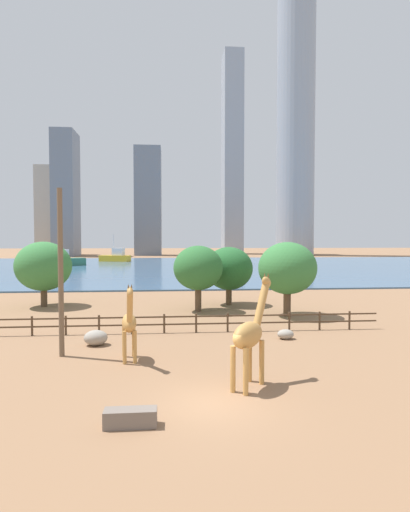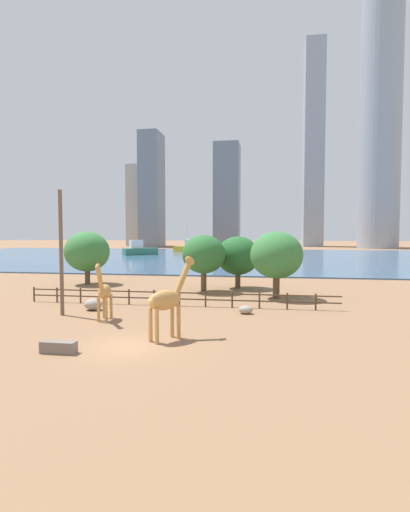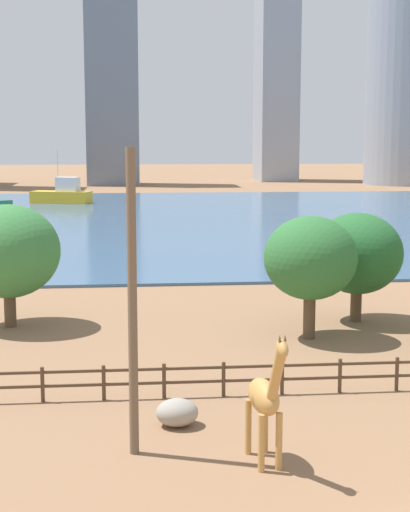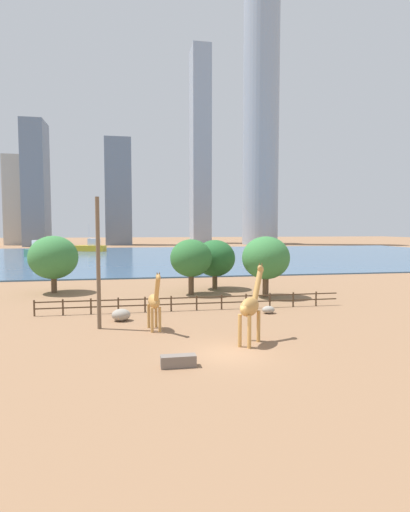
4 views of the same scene
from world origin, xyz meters
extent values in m
plane|color=#8C6647|center=(0.00, 80.00, 0.00)|extent=(400.00, 400.00, 0.00)
cube|color=#3D6084|center=(0.00, 77.00, 0.10)|extent=(180.00, 86.00, 0.20)
cylinder|color=#C18C47|center=(-3.45, 5.40, 0.85)|extent=(0.22, 0.22, 1.70)
cylinder|color=#C18C47|center=(-3.97, 5.33, 0.85)|extent=(0.22, 0.22, 1.70)
cylinder|color=#C18C47|center=(-3.63, 6.70, 0.85)|extent=(0.22, 0.22, 1.70)
cylinder|color=#C18C47|center=(-4.15, 6.63, 0.85)|extent=(0.22, 0.22, 1.70)
ellipsoid|color=#C18C47|center=(-3.80, 6.01, 1.99)|extent=(1.00, 1.96, 0.98)
cylinder|color=#C18C47|center=(-3.65, 4.89, 3.02)|extent=(0.46, 1.17, 1.80)
ellipsoid|color=#C18C47|center=(-3.59, 4.46, 3.85)|extent=(0.40, 0.75, 0.63)
cone|color=brown|center=(-3.51, 4.47, 4.13)|extent=(0.10, 0.10, 0.18)
cone|color=brown|center=(-3.66, 4.45, 4.13)|extent=(0.10, 0.10, 0.18)
cylinder|color=brown|center=(-7.56, 7.02, 4.59)|extent=(0.28, 0.28, 9.17)
ellipsoid|color=gray|center=(-6.13, 9.16, 0.46)|extent=(1.41, 1.22, 0.91)
cylinder|color=#4C3826|center=(-10.81, 12.00, 0.65)|extent=(0.14, 0.14, 1.30)
cylinder|color=#4C3826|center=(-8.62, 12.00, 0.65)|extent=(0.14, 0.14, 1.30)
cylinder|color=#4C3826|center=(-6.43, 12.00, 0.65)|extent=(0.14, 0.14, 1.30)
cylinder|color=#4C3826|center=(-4.25, 12.00, 0.65)|extent=(0.14, 0.14, 1.30)
cylinder|color=#4C3826|center=(-2.06, 12.00, 0.65)|extent=(0.14, 0.14, 1.30)
cylinder|color=#4C3826|center=(0.13, 12.00, 0.65)|extent=(0.14, 0.14, 1.30)
cylinder|color=#4C3826|center=(2.32, 12.00, 0.65)|extent=(0.14, 0.14, 1.30)
cube|color=#4C3826|center=(0.00, 12.00, 1.10)|extent=(26.10, 0.08, 0.10)
cube|color=#4C3826|center=(0.00, 12.00, 0.59)|extent=(26.10, 0.08, 0.10)
cylinder|color=brown|center=(0.82, 20.05, 1.06)|extent=(0.57, 0.57, 2.12)
ellipsoid|color=#2D6B33|center=(0.82, 20.05, 3.88)|extent=(4.39, 4.39, 3.95)
cylinder|color=brown|center=(-13.67, 23.83, 0.89)|extent=(0.60, 0.60, 1.77)
ellipsoid|color=#387A3D|center=(-13.67, 23.83, 3.86)|extent=(5.20, 5.20, 4.68)
cylinder|color=brown|center=(4.06, 23.30, 0.85)|extent=(0.58, 0.58, 1.71)
ellipsoid|color=#26602D|center=(4.06, 23.30, 3.57)|extent=(4.66, 4.66, 4.19)
cube|color=gold|center=(-17.39, 99.40, 1.05)|extent=(9.07, 5.62, 1.71)
cube|color=silver|center=(-16.38, 99.06, 2.93)|extent=(3.57, 2.92, 2.05)
cylinder|color=silver|center=(-17.79, 99.54, 4.90)|extent=(0.15, 0.15, 5.98)
cube|color=slate|center=(-10.68, 149.02, 21.68)|extent=(10.55, 11.78, 43.35)
camera|label=1|loc=(-1.59, -15.17, 6.39)|focal=28.00mm
camera|label=2|loc=(7.50, -19.96, 6.07)|focal=28.00mm
camera|label=3|loc=(-7.62, -15.61, 9.40)|focal=55.00mm
camera|label=4|loc=(-5.18, -21.34, 7.04)|focal=28.00mm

